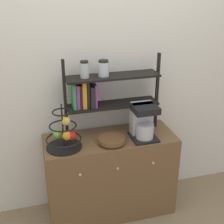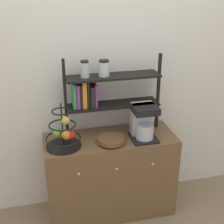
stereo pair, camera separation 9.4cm
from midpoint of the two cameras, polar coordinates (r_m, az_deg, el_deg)
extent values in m
cube|color=silver|center=(2.78, -0.67, 7.36)|extent=(7.00, 0.05, 2.60)
cube|color=brown|center=(2.93, 0.62, -11.47)|extent=(1.15, 0.45, 0.78)
sphere|color=#B2AD8C|center=(2.57, -5.05, -11.25)|extent=(0.02, 0.02, 0.02)
sphere|color=#B2AD8C|center=(2.62, 1.90, -10.37)|extent=(0.02, 0.02, 0.02)
sphere|color=#B2AD8C|center=(2.71, 8.44, -9.39)|extent=(0.02, 0.02, 0.02)
cube|color=black|center=(2.73, 6.77, -4.69)|extent=(0.22, 0.24, 0.02)
cube|color=#B7B7BC|center=(2.71, 6.46, -1.20)|extent=(0.18, 0.09, 0.29)
cylinder|color=#B7B7BC|center=(2.68, 7.00, -3.51)|extent=(0.15, 0.15, 0.13)
cube|color=black|center=(2.60, 7.14, 0.45)|extent=(0.21, 0.19, 0.06)
cylinder|color=black|center=(2.62, -7.80, -6.16)|extent=(0.29, 0.29, 0.01)
cylinder|color=black|center=(2.53, -8.04, -2.36)|extent=(0.01, 0.01, 0.37)
torus|color=black|center=(2.58, -7.89, -4.76)|extent=(0.29, 0.29, 0.01)
torus|color=black|center=(2.53, -8.04, -2.36)|extent=(0.22, 0.22, 0.01)
torus|color=black|center=(2.48, -8.20, 0.13)|extent=(0.16, 0.16, 0.01)
sphere|color=red|center=(2.55, -6.45, -4.16)|extent=(0.07, 0.07, 0.07)
sphere|color=#6BAD33|center=(2.59, -9.01, -3.81)|extent=(0.07, 0.07, 0.07)
sphere|color=orange|center=(2.55, -7.28, -4.19)|extent=(0.08, 0.08, 0.08)
ellipsoid|color=yellow|center=(2.56, -7.69, -1.40)|extent=(0.04, 0.15, 0.04)
sphere|color=gold|center=(2.52, -7.45, -1.55)|extent=(0.07, 0.07, 0.07)
cylinder|color=brown|center=(2.64, 0.87, -5.57)|extent=(0.13, 0.13, 0.02)
cylinder|color=brown|center=(2.63, 0.88, -5.07)|extent=(0.23, 0.23, 0.04)
cube|color=black|center=(2.62, -7.49, 2.23)|extent=(0.02, 0.02, 0.69)
cube|color=black|center=(2.82, 9.38, 3.64)|extent=(0.02, 0.02, 0.69)
cube|color=black|center=(2.72, 1.23, 1.35)|extent=(0.80, 0.20, 0.02)
cube|color=black|center=(2.64, 1.28, 6.53)|extent=(0.80, 0.20, 0.02)
cube|color=#2D8C47|center=(2.62, -5.95, 3.09)|extent=(0.03, 0.12, 0.22)
cube|color=#8C338C|center=(2.62, -5.30, 3.03)|extent=(0.03, 0.13, 0.21)
cube|color=black|center=(2.63, -4.75, 3.06)|extent=(0.02, 0.13, 0.21)
cube|color=orange|center=(2.63, -4.16, 3.35)|extent=(0.03, 0.13, 0.23)
cube|color=black|center=(2.63, -3.45, 3.41)|extent=(0.02, 0.12, 0.23)
cube|color=black|center=(2.65, -2.75, 3.03)|extent=(0.03, 0.16, 0.19)
cube|color=#8C338C|center=(2.65, -2.11, 3.23)|extent=(0.02, 0.14, 0.20)
cylinder|color=#ADB2B7|center=(2.57, -3.94, 7.68)|extent=(0.07, 0.07, 0.12)
cylinder|color=black|center=(2.55, -3.98, 9.20)|extent=(0.07, 0.07, 0.02)
cylinder|color=silver|center=(2.60, -0.43, 7.87)|extent=(0.09, 0.09, 0.12)
cylinder|color=black|center=(2.58, -0.44, 9.32)|extent=(0.08, 0.08, 0.02)
camera|label=1|loc=(0.05, -88.98, 0.45)|focal=50.00mm
camera|label=2|loc=(0.05, 91.02, -0.45)|focal=50.00mm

